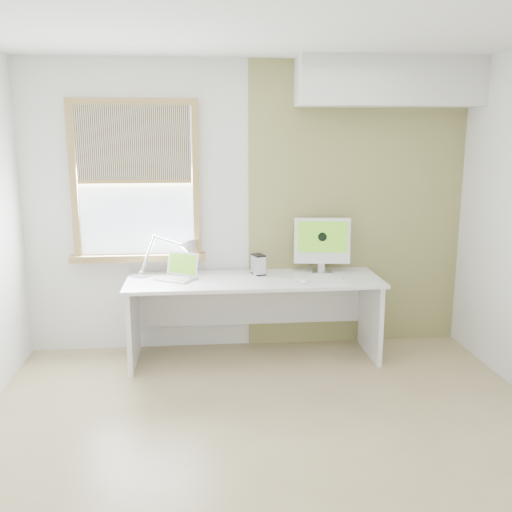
{
  "coord_description": "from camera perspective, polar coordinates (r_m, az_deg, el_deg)",
  "views": [
    {
      "loc": [
        -0.43,
        -3.37,
        1.94
      ],
      "look_at": [
        0.0,
        1.05,
        1.0
      ],
      "focal_mm": 39.85,
      "sensor_mm": 36.0,
      "label": 1
    }
  ],
  "objects": [
    {
      "name": "keyboard",
      "position": [
        4.87,
        6.23,
        -2.41
      ],
      "size": [
        0.46,
        0.18,
        0.02
      ],
      "color": "white",
      "rests_on": "desk"
    },
    {
      "name": "desk",
      "position": [
        5.04,
        -0.26,
        -4.25
      ],
      "size": [
        2.2,
        0.7,
        0.73
      ],
      "color": "white",
      "rests_on": "room"
    },
    {
      "name": "accent_wall",
      "position": [
        5.35,
        10.04,
        4.89
      ],
      "size": [
        2.0,
        0.02,
        2.6
      ],
      "primitive_type": "cube",
      "color": "olive",
      "rests_on": "room"
    },
    {
      "name": "imac",
      "position": [
        5.15,
        6.64,
        1.41
      ],
      "size": [
        0.51,
        0.19,
        0.49
      ],
      "color": "silver",
      "rests_on": "desk"
    },
    {
      "name": "mouse",
      "position": [
        4.78,
        4.84,
        -2.58
      ],
      "size": [
        0.08,
        0.12,
        0.03
      ],
      "primitive_type": "ellipsoid",
      "rotation": [
        0.0,
        0.0,
        0.19
      ],
      "color": "white",
      "rests_on": "desk"
    },
    {
      "name": "external_drive",
      "position": [
        5.05,
        0.23,
        -0.86
      ],
      "size": [
        0.13,
        0.16,
        0.18
      ],
      "color": "silver",
      "rests_on": "desk"
    },
    {
      "name": "phone_dock",
      "position": [
        5.04,
        0.19,
        -1.49
      ],
      "size": [
        0.08,
        0.08,
        0.14
      ],
      "color": "silver",
      "rests_on": "desk"
    },
    {
      "name": "laptop",
      "position": [
        4.96,
        -7.76,
        -1.64
      ],
      "size": [
        0.4,
        0.38,
        0.22
      ],
      "color": "silver",
      "rests_on": "desk"
    },
    {
      "name": "window",
      "position": [
        5.13,
        -12.0,
        7.27
      ],
      "size": [
        1.2,
        0.14,
        1.42
      ],
      "color": "#A37D41",
      "rests_on": "room"
    },
    {
      "name": "room",
      "position": [
        3.46,
        1.68,
        1.27
      ],
      "size": [
        4.04,
        3.54,
        2.64
      ],
      "color": "tan",
      "rests_on": "ground"
    },
    {
      "name": "desk_lamp",
      "position": [
        5.1,
        -7.47,
        0.31
      ],
      "size": [
        0.66,
        0.29,
        0.37
      ],
      "color": "silver",
      "rests_on": "desk"
    },
    {
      "name": "soffit",
      "position": [
        5.22,
        13.22,
        16.7
      ],
      "size": [
        1.6,
        0.4,
        0.42
      ],
      "primitive_type": "cube",
      "color": "white",
      "rests_on": "room"
    }
  ]
}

